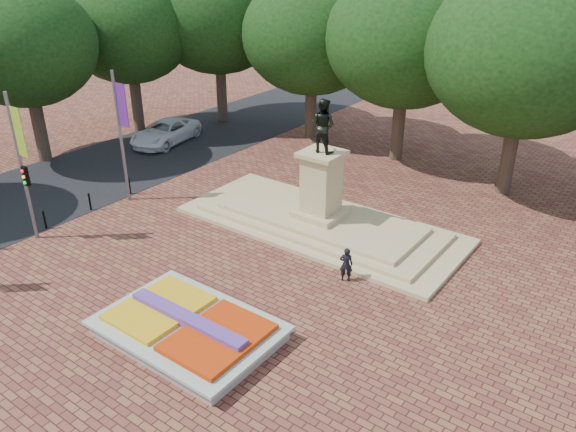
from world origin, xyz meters
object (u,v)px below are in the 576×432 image
object	(u,v)px
van	(165,132)
flower_bed	(189,328)
monument	(321,210)
pedestrian	(346,264)

from	to	relation	value
van	flower_bed	bearing A→B (deg)	-51.35
flower_bed	monument	xyz separation A→B (m)	(-1.03, 10.00, 0.50)
monument	pedestrian	bearing A→B (deg)	-44.40
flower_bed	van	xyz separation A→B (m)	(-16.79, 14.31, 0.41)
flower_bed	pedestrian	size ratio (longest dim) A/B	4.11
monument	van	world-z (taller)	monument
flower_bed	monument	bearing A→B (deg)	95.87
monument	pedestrian	world-z (taller)	monument
monument	pedestrian	xyz separation A→B (m)	(3.57, -3.50, -0.12)
pedestrian	flower_bed	bearing A→B (deg)	41.71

